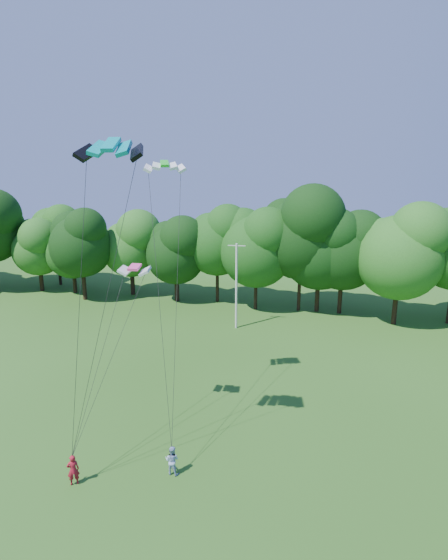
# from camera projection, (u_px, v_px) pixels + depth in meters

# --- Properties ---
(utility_pole) EXTENTS (1.69, 0.21, 8.44)m
(utility_pole) POSITION_uv_depth(u_px,v_px,m) (236.00, 285.00, 42.22)
(utility_pole) COLOR silver
(utility_pole) RESTS_ON ground
(kite_flyer_left) EXTENTS (0.70, 0.65, 1.60)m
(kite_flyer_left) POSITION_uv_depth(u_px,v_px,m) (73.00, 470.00, 21.28)
(kite_flyer_left) COLOR #A81525
(kite_flyer_left) RESTS_ON ground
(kite_flyer_right) EXTENTS (0.79, 0.64, 1.53)m
(kite_flyer_right) POSITION_uv_depth(u_px,v_px,m) (172.00, 460.00, 22.05)
(kite_flyer_right) COLOR #9CB0D9
(kite_flyer_right) RESTS_ON ground
(kite_teal) EXTENTS (3.01, 1.65, 0.72)m
(kite_teal) POSITION_uv_depth(u_px,v_px,m) (111.00, 145.00, 19.06)
(kite_teal) COLOR #05979B
(kite_teal) RESTS_ON ground
(kite_green) EXTENTS (2.63, 1.96, 0.46)m
(kite_green) POSITION_uv_depth(u_px,v_px,m) (164.00, 164.00, 25.71)
(kite_green) COLOR #21DD27
(kite_green) RESTS_ON ground
(kite_pink) EXTENTS (1.90, 1.09, 0.28)m
(kite_pink) POSITION_uv_depth(u_px,v_px,m) (135.00, 267.00, 24.83)
(kite_pink) COLOR #FF4696
(kite_pink) RESTS_ON ground
(tree_back_west) EXTENTS (8.01, 8.01, 11.66)m
(tree_back_west) POSITION_uv_depth(u_px,v_px,m) (56.00, 232.00, 58.27)
(tree_back_west) COLOR black
(tree_back_west) RESTS_ON ground
(tree_back_center) EXTENTS (9.17, 9.17, 13.34)m
(tree_back_center) POSITION_uv_depth(u_px,v_px,m) (320.00, 237.00, 46.52)
(tree_back_center) COLOR #332014
(tree_back_center) RESTS_ON ground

